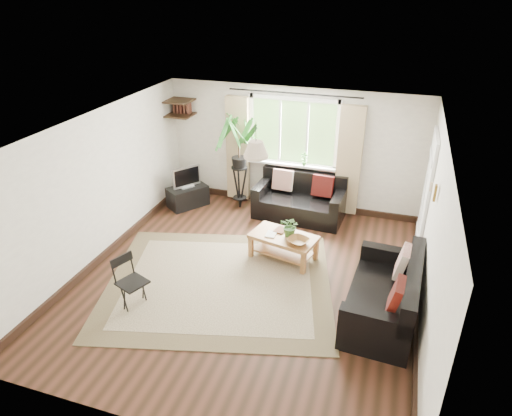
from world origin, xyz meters
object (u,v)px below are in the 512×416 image
(palm_stand, at_px, (239,163))
(sofa_back, at_px, (299,198))
(coffee_table, at_px, (283,247))
(sofa_right, at_px, (383,291))
(folding_chair, at_px, (132,284))
(tv_stand, at_px, (188,196))

(palm_stand, bearing_deg, sofa_back, -2.53)
(sofa_back, xyz_separation_m, coffee_table, (0.09, -1.52, -0.18))
(palm_stand, bearing_deg, sofa_right, -40.72)
(palm_stand, relative_size, folding_chair, 2.47)
(palm_stand, xyz_separation_m, folding_chair, (-0.36, -3.41, -0.56))
(sofa_right, distance_m, palm_stand, 3.96)
(tv_stand, height_order, palm_stand, palm_stand)
(sofa_back, distance_m, sofa_right, 3.04)
(sofa_right, distance_m, folding_chair, 3.44)
(tv_stand, bearing_deg, coffee_table, -83.50)
(sofa_back, xyz_separation_m, folding_chair, (-1.60, -3.35, -0.01))
(sofa_right, xyz_separation_m, coffee_table, (-1.65, 0.98, -0.19))
(coffee_table, height_order, folding_chair, folding_chair)
(tv_stand, xyz_separation_m, folding_chair, (0.66, -3.13, 0.17))
(sofa_back, height_order, sofa_right, sofa_right)
(tv_stand, height_order, folding_chair, folding_chair)
(tv_stand, distance_m, folding_chair, 3.21)
(sofa_right, relative_size, folding_chair, 2.28)
(sofa_back, xyz_separation_m, palm_stand, (-1.24, 0.05, 0.55))
(coffee_table, bearing_deg, palm_stand, 130.09)
(sofa_right, xyz_separation_m, tv_stand, (-3.99, 2.28, -0.20))
(sofa_right, relative_size, tv_stand, 2.25)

